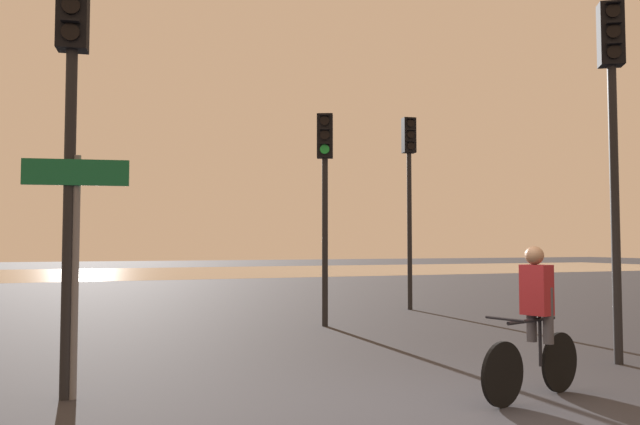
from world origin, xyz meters
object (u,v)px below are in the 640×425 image
cyclist (535,321)px  traffic_light_center (325,178)px  traffic_light_near_right (613,113)px  traffic_light_near_left (71,98)px  direction_sign_post (75,239)px  traffic_light_far_right (409,177)px

cyclist → traffic_light_center: bearing=-17.7°
traffic_light_near_right → traffic_light_near_left: bearing=26.1°
traffic_light_center → direction_sign_post: 6.65m
traffic_light_far_right → cyclist: size_ratio=2.97×
traffic_light_center → traffic_light_near_right: traffic_light_near_right is taller
traffic_light_near_left → traffic_light_center: size_ratio=1.08×
traffic_light_center → traffic_light_far_right: 3.90m
traffic_light_near_left → cyclist: traffic_light_near_left is taller
traffic_light_center → cyclist: bearing=113.3°
traffic_light_near_left → traffic_light_center: traffic_light_near_left is taller
traffic_light_far_right → direction_sign_post: (-7.83, -6.81, -1.67)m
direction_sign_post → traffic_light_far_right: bearing=-127.7°
traffic_light_center → cyclist: traffic_light_center is taller
traffic_light_near_right → cyclist: bearing=56.9°
traffic_light_near_left → cyclist: size_ratio=2.83×
traffic_light_far_right → cyclist: 9.44m
traffic_light_far_right → traffic_light_near_left: bearing=48.2°
traffic_light_near_right → traffic_light_far_right: bearing=-65.7°
traffic_light_near_left → traffic_light_near_right: bearing=-176.8°
traffic_light_near_right → direction_sign_post: (-6.98, 0.55, -1.78)m
traffic_light_near_left → direction_sign_post: size_ratio=1.79×
traffic_light_near_left → cyclist: bearing=167.7°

